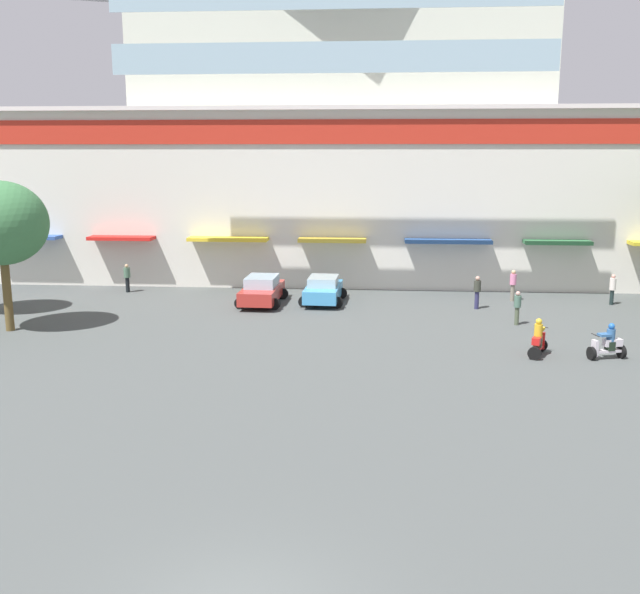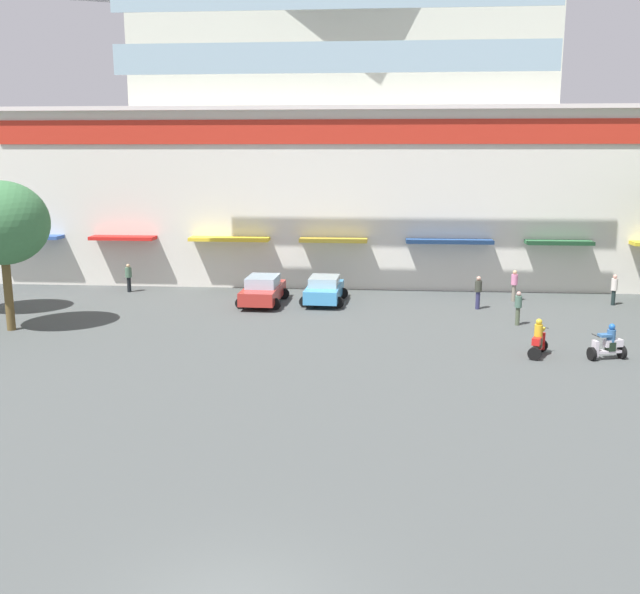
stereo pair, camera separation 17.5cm
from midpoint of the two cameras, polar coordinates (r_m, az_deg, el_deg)
name	(u,v)px [view 1 (the left image)]	position (r m, az deg, el deg)	size (l,w,h in m)	color
ground_plane	(308,381)	(25.17, -1.17, -6.80)	(128.00, 128.00, 0.00)	#464B49
colonial_building	(341,143)	(46.96, 1.62, 12.29)	(43.16, 16.93, 20.02)	silver
plaza_tree_2	(1,224)	(34.29, -24.48, 5.40)	(4.09, 3.90, 6.73)	brown
parked_car_0	(262,290)	(37.57, -4.83, 0.56)	(2.47, 4.36, 1.50)	#AA2D26
parked_car_1	(323,290)	(37.71, 0.14, 0.61)	(2.45, 4.01, 1.43)	#4092CC
scooter_rider_1	(538,340)	(29.30, 17.02, -3.36)	(1.06, 1.57, 1.55)	black
scooter_rider_3	(608,344)	(29.78, 22.04, -3.56)	(1.52, 0.88, 1.43)	black
pedestrian_0	(513,283)	(39.51, 15.17, 1.08)	(0.37, 0.37, 1.70)	gray
pedestrian_1	(517,306)	(34.12, 15.49, -0.68)	(0.44, 0.44, 1.61)	#49543E
pedestrian_2	(127,276)	(42.06, -15.41, 1.62)	(0.48, 0.48, 1.64)	black
pedestrian_3	(477,290)	(37.09, 12.43, 0.54)	(0.51, 0.51, 1.71)	#2C2B51
pedestrian_4	(613,287)	(40.25, 22.41, 0.72)	(0.34, 0.34, 1.63)	black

